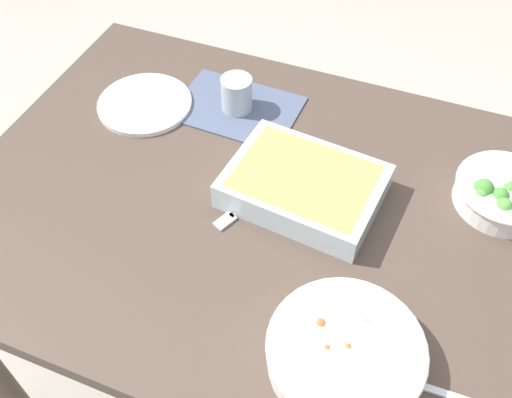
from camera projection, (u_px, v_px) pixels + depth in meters
The scene contains 10 objects.
ground_plane at pixel (256, 359), 1.72m from camera, with size 6.00×6.00×0.00m, color #B2A899.
dining_table at pixel (256, 226), 1.23m from camera, with size 1.20×0.90×0.74m.
placemat at pixel (237, 108), 1.34m from camera, with size 0.28×0.20×0.00m, color #4C5670.
stew_bowl at pixel (345, 352), 0.91m from camera, with size 0.26×0.26×0.06m.
broccoli_bowl at pixel (504, 193), 1.13m from camera, with size 0.20×0.20×0.07m.
baking_dish at pixel (304, 185), 1.14m from camera, with size 0.32×0.25×0.06m.
drink_cup at pixel (237, 96), 1.31m from camera, with size 0.07×0.07×0.08m.
side_plate at pixel (145, 104), 1.35m from camera, with size 0.22×0.22×0.01m, color white.
spoon_by_stew at pixel (426, 387), 0.90m from camera, with size 0.18×0.03×0.01m.
fork_on_table at pixel (244, 207), 1.15m from camera, with size 0.09×0.17×0.01m.
Camera 1 is at (-0.28, 0.70, 1.62)m, focal length 40.31 mm.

